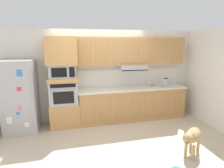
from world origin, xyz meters
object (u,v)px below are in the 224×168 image
screwdriver (152,85)px  dog (192,137)px  electric_kettle (165,82)px  microwave (63,71)px  built_in_oven (64,92)px  refrigerator (20,96)px

screwdriver → dog: bearing=-94.0°
screwdriver → electric_kettle: 0.38m
microwave → electric_kettle: (2.86, -0.05, -0.43)m
electric_kettle → dog: electric_kettle is taller
screwdriver → built_in_oven: bearing=-178.0°
built_in_oven → screwdriver: built_in_oven is taller
built_in_oven → screwdriver: 2.52m
built_in_oven → refrigerator: bearing=-176.2°
built_in_oven → dog: size_ratio=0.98×
screwdriver → dog: size_ratio=0.23×
refrigerator → electric_kettle: 3.89m
refrigerator → electric_kettle: refrigerator is taller
electric_kettle → screwdriver: bearing=158.4°
microwave → screwdriver: 2.57m
built_in_oven → electric_kettle: built_in_oven is taller
screwdriver → dog: 2.16m
built_in_oven → dog: built_in_oven is taller
built_in_oven → microwave: (0.00, -0.00, 0.56)m
microwave → electric_kettle: bearing=-0.9°
refrigerator → microwave: refrigerator is taller
built_in_oven → microwave: microwave is taller
electric_kettle → dog: size_ratio=0.33×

